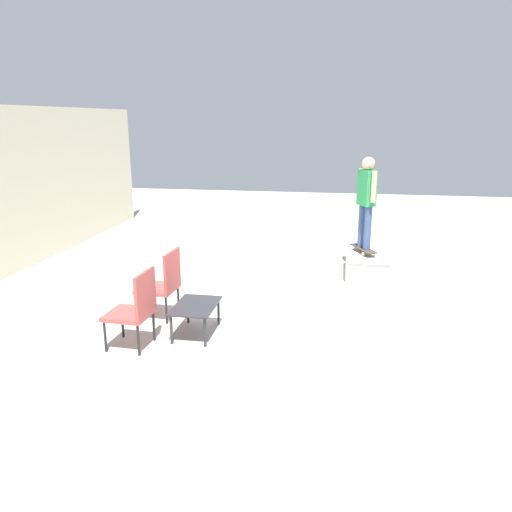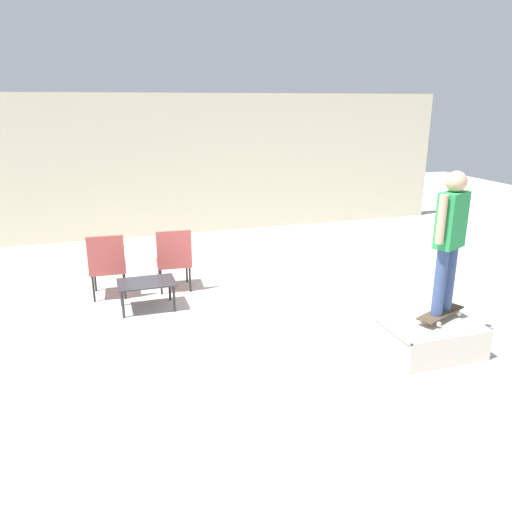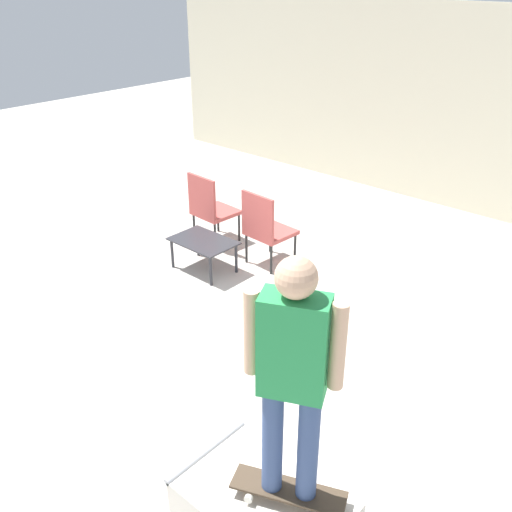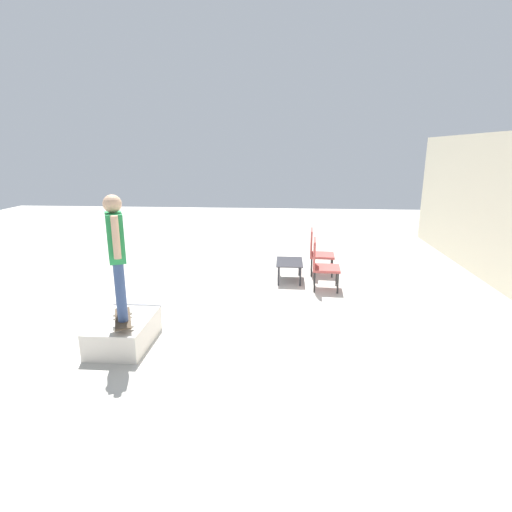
# 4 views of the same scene
# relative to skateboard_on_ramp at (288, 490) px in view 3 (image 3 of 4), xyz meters

# --- Properties ---
(ground_plane) EXTENTS (24.00, 24.00, 0.00)m
(ground_plane) POSITION_rel_skateboard_on_ramp_xyz_m (-1.78, 1.19, -0.46)
(ground_plane) COLOR #B7B2A8
(house_wall_back) EXTENTS (12.00, 0.06, 3.00)m
(house_wall_back) POSITION_rel_skateboard_on_ramp_xyz_m (-1.78, 6.33, 1.04)
(house_wall_back) COLOR beige
(house_wall_back) RESTS_ON ground_plane
(skateboard_on_ramp) EXTENTS (0.76, 0.48, 0.07)m
(skateboard_on_ramp) POSITION_rel_skateboard_on_ramp_xyz_m (0.00, 0.00, 0.00)
(skateboard_on_ramp) COLOR #473828
(skateboard_on_ramp) RESTS_ON skate_ramp_box
(person_skater) EXTENTS (0.52, 0.35, 1.65)m
(person_skater) POSITION_rel_skateboard_on_ramp_xyz_m (0.00, -0.00, 0.98)
(person_skater) COLOR #384C7A
(person_skater) RESTS_ON skateboard_on_ramp
(coffee_table) EXTENTS (0.80, 0.54, 0.41)m
(coffee_table) POSITION_rel_skateboard_on_ramp_xyz_m (-3.17, 2.26, -0.10)
(coffee_table) COLOR #2D2D33
(coffee_table) RESTS_ON ground_plane
(patio_chair_left) EXTENTS (0.55, 0.55, 0.99)m
(patio_chair_left) POSITION_rel_skateboard_on_ramp_xyz_m (-3.67, 2.87, 0.08)
(patio_chair_left) COLOR black
(patio_chair_left) RESTS_ON ground_plane
(patio_chair_right) EXTENTS (0.55, 0.55, 0.99)m
(patio_chair_right) POSITION_rel_skateboard_on_ramp_xyz_m (-2.69, 2.87, 0.08)
(patio_chair_right) COLOR black
(patio_chair_right) RESTS_ON ground_plane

